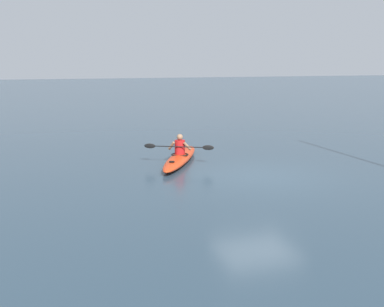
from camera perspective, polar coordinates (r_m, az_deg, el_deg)
name	(u,v)px	position (r m, az deg, el deg)	size (l,w,h in m)	color
ground_plane	(257,177)	(15.92, 7.30, -2.56)	(160.00, 160.00, 0.00)	#283D4C
kayak	(180,158)	(17.87, -1.33, -0.50)	(2.75, 4.45, 0.32)	red
kayaker	(180,146)	(17.72, -1.38, 0.86)	(2.18, 1.16, 0.70)	red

